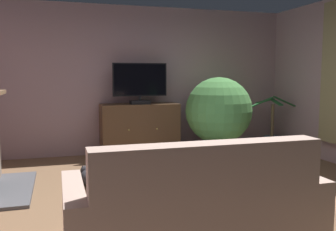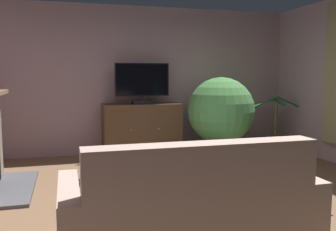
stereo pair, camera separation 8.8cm
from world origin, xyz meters
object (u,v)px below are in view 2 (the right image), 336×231
tv_remote (141,161)px  potted_plant_small_fern_corner (275,139)px  potted_plant_on_hearth_side (221,111)px  folded_newspaper (151,164)px  cat (89,176)px  sofa_floral (189,218)px  coffee_table (146,168)px  television (142,82)px  tv_cabinet (142,131)px

tv_remote → potted_plant_small_fern_corner: (2.91, 1.85, -0.19)m
tv_remote → potted_plant_on_hearth_side: size_ratio=0.12×
folded_newspaper → cat: (-0.65, 0.86, -0.32)m
tv_remote → sofa_floral: bearing=-39.7°
sofa_floral → potted_plant_small_fern_corner: potted_plant_small_fern_corner is taller
folded_newspaper → cat: bearing=133.9°
coffee_table → potted_plant_small_fern_corner: 3.48m
folded_newspaper → cat: 1.13m
television → potted_plant_on_hearth_side: bearing=-16.2°
tv_remote → sofa_floral: size_ratio=0.09×
sofa_floral → tv_remote: bearing=92.8°
tv_cabinet → coffee_table: (-0.43, -2.32, -0.07)m
tv_cabinet → sofa_floral: sofa_floral is taller
coffee_table → folded_newspaper: size_ratio=3.50×
potted_plant_on_hearth_side → tv_remote: bearing=-135.0°
television → cat: television is taller
coffee_table → cat: coffee_table is taller
potted_plant_on_hearth_side → tv_cabinet: bearing=161.7°
television → folded_newspaper: (-0.38, -2.28, -0.88)m
television → tv_remote: bearing=-102.1°
tv_cabinet → tv_remote: tv_cabinet is taller
tv_cabinet → potted_plant_small_fern_corner: 2.48m
potted_plant_small_fern_corner → coffee_table: bearing=-145.8°
sofa_floral → cat: 2.36m
coffee_table → tv_remote: tv_remote is taller
tv_remote → tv_cabinet: bearing=125.7°
potted_plant_on_hearth_side → potted_plant_small_fern_corner: size_ratio=1.34×
television → potted_plant_small_fern_corner: (2.45, -0.32, -1.06)m
potted_plant_small_fern_corner → tv_cabinet: bearing=171.4°
coffee_table → tv_remote: 0.12m
television → potted_plant_small_fern_corner: 2.69m
sofa_floral → potted_plant_small_fern_corner: (2.84, 3.37, -0.08)m
potted_plant_on_hearth_side → folded_newspaper: bearing=-131.8°
potted_plant_small_fern_corner → cat: bearing=-162.4°
sofa_floral → potted_plant_small_fern_corner: bearing=49.9°
coffee_table → potted_plant_small_fern_corner: bearing=34.2°
television → sofa_floral: (-0.39, -3.69, -0.98)m
coffee_table → cat: 1.07m
tv_cabinet → television: bearing=-90.0°
coffee_table → folded_newspaper: (0.05, -0.01, 0.05)m
tv_cabinet → cat: tv_cabinet is taller
cat → sofa_floral: bearing=-74.3°
tv_cabinet → sofa_floral: 3.76m
tv_cabinet → tv_remote: bearing=-101.8°
tv_cabinet → sofa_floral: size_ratio=0.70×
potted_plant_on_hearth_side → potted_plant_small_fern_corner: 1.26m
sofa_floral → tv_cabinet: bearing=84.0°
coffee_table → sofa_floral: (0.04, -1.42, -0.05)m
television → cat: bearing=-125.8°
potted_plant_on_hearth_side → sofa_floral: bearing=-117.4°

